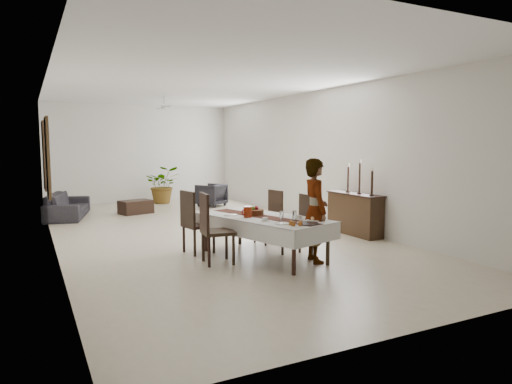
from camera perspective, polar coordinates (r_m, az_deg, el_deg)
The scene contains 86 objects.
floor at distance 10.04m, azimuth -6.49°, elevation -5.00°, with size 6.00×12.00×0.00m, color beige.
ceiling at distance 9.95m, azimuth -6.72°, elevation 13.41°, with size 6.00×12.00×0.02m, color white.
wall_back at distance 15.63m, azimuth -14.23°, elevation 4.68°, with size 6.00×0.02×3.20m, color silver.
wall_front at distance 4.72m, azimuth 19.42°, elevation 1.88°, with size 6.00×0.02×3.20m, color silver.
wall_left at distance 9.27m, azimuth -24.32°, elevation 3.55°, with size 0.02×12.00×3.20m, color silver.
wall_right at distance 11.26m, azimuth 7.93°, elevation 4.36°, with size 0.02×12.00×3.20m, color silver.
dining_table_top at distance 7.66m, azimuth 0.91°, elevation -3.36°, with size 0.92×2.20×0.05m, color black.
table_leg_fl at distance 6.73m, azimuth 4.75°, elevation -7.68°, with size 0.06×0.06×0.64m, color black.
table_leg_fr at distance 7.34m, azimuth 8.97°, elevation -6.58°, with size 0.06×0.06×0.64m, color black.
table_leg_bl at distance 8.24m, azimuth -6.25°, elevation -5.16°, with size 0.06×0.06×0.64m, color black.
table_leg_br at distance 8.74m, azimuth -2.03°, elevation -4.48°, with size 0.06×0.06×0.64m, color black.
tablecloth_top at distance 7.65m, azimuth 0.91°, elevation -3.15°, with size 1.08×2.37×0.01m, color silver.
tablecloth_drape_left at distance 7.31m, azimuth -2.10°, elevation -4.64°, with size 0.01×2.37×0.28m, color white.
tablecloth_drape_right at distance 8.06m, azimuth 3.64°, elevation -3.66°, with size 0.01×2.37×0.28m, color white.
tablecloth_drape_near at distance 6.90m, azimuth 7.84°, elevation -5.34°, with size 1.08×0.01×0.28m, color silver.
tablecloth_drape_far at distance 8.54m, azimuth -4.66°, elevation -3.11°, with size 1.08×0.01×0.28m, color white.
table_runner at distance 7.65m, azimuth 0.91°, elevation -3.10°, with size 0.32×2.30×0.00m, color #502116.
red_pitcher at distance 7.58m, azimuth -1.05°, elevation -2.50°, with size 0.14×0.14×0.18m, color maroon.
pitcher_handle at distance 7.53m, azimuth -1.49°, elevation -2.56°, with size 0.11×0.11×0.02m, color maroon.
wine_glass_near at distance 7.31m, azimuth 4.82°, elevation -2.94°, with size 0.06×0.06×0.16m, color silver.
wine_glass_mid at distance 7.23m, azimuth 3.21°, elevation -3.03°, with size 0.06×0.06×0.16m, color white.
teacup_right at distance 7.47m, azimuth 5.40°, elevation -3.14°, with size 0.08×0.08×0.06m, color silver.
saucer_right at distance 7.48m, azimuth 5.39°, elevation -3.31°, with size 0.14×0.14×0.01m, color white.
teacup_left at distance 7.23m, azimuth 1.15°, elevation -3.43°, with size 0.08×0.08×0.06m, color white.
saucer_left at distance 7.23m, azimuth 1.15°, elevation -3.60°, with size 0.14×0.14×0.01m, color silver.
plate_near_right at distance 7.32m, azimuth 7.17°, elevation -3.52°, with size 0.22×0.22×0.01m, color white.
bread_near_right at distance 7.32m, azimuth 7.17°, elevation -3.32°, with size 0.08×0.08×0.08m, color tan.
plate_near_left at distance 6.98m, azimuth 3.28°, elevation -3.95°, with size 0.22×0.22×0.01m, color white.
plate_far_left at distance 7.82m, azimuth -3.23°, elevation -2.87°, with size 0.22×0.22×0.01m, color white.
serving_tray at distance 7.01m, azimuth 6.47°, elevation -3.92°, with size 0.33×0.33×0.02m, color #45464B.
jam_jar_a at distance 6.83m, azimuth 5.57°, elevation -3.95°, with size 0.06×0.06×0.07m, color #9A4B16.
jam_jar_b at distance 6.80m, azimuth 4.71°, elevation -3.99°, with size 0.06×0.06×0.07m, color brown.
jam_jar_c at distance 6.89m, azimuth 4.39°, elevation -3.85°, with size 0.06×0.06×0.07m, color #9A5216.
fruit_basket at distance 7.84m, azimuth -0.03°, elevation -2.55°, with size 0.28×0.28×0.09m, color brown.
fruit_red at distance 7.86m, azimuth 0.03°, elevation -2.02°, with size 0.08×0.08×0.08m, color #A3101F.
fruit_green at distance 7.82m, azimuth -0.36°, elevation -2.06°, with size 0.07×0.07×0.07m, color #5C8828.
chair_right_near_seat at distance 7.84m, azimuth 5.18°, elevation -4.66°, with size 0.44×0.44×0.05m, color black.
chair_right_near_leg_fl at distance 7.85m, azimuth 7.02°, elevation -6.49°, with size 0.04×0.04×0.44m, color black.
chair_right_near_leg_fr at distance 8.14m, azimuth 5.49°, elevation -6.03°, with size 0.04×0.04×0.44m, color black.
chair_right_near_leg_bl at distance 7.64m, azimuth 4.82°, elevation -6.81°, with size 0.04×0.04×0.44m, color black.
chair_right_near_leg_br at distance 7.94m, azimuth 3.34°, elevation -6.32°, with size 0.04×0.04×0.44m, color black.
chair_right_near_back at distance 7.91m, azimuth 6.41°, elevation -2.37°, with size 0.44×0.04×0.56m, color black.
chair_right_far_seat at distance 8.83m, azimuth 1.44°, elevation -3.52°, with size 0.43×0.43×0.05m, color black.
chair_right_far_leg_fl at distance 8.85m, azimuth 3.05°, elevation -5.08°, with size 0.04×0.04×0.43m, color black.
chair_right_far_leg_fr at distance 9.12m, azimuth 1.65°, elevation -4.74°, with size 0.04×0.04×0.43m, color black.
chair_right_far_leg_bl at distance 8.63m, azimuth 1.22°, elevation -5.35°, with size 0.04×0.04×0.43m, color black.
chair_right_far_leg_br at distance 8.91m, azimuth -0.15°, elevation -4.99°, with size 0.04×0.04×0.43m, color black.
chair_right_far_back at distance 8.91m, azimuth 2.45°, elevation -1.53°, with size 0.43×0.04×0.55m, color black.
chair_left_near_seat at distance 7.36m, azimuth -4.78°, elevation -5.03°, with size 0.48×0.48×0.05m, color black.
chair_left_near_leg_fl at distance 7.55m, azimuth -6.62°, elevation -6.83°, with size 0.05×0.05×0.48m, color black.
chair_left_near_leg_fr at distance 7.18m, azimuth -5.88°, elevation -7.51°, with size 0.05×0.05×0.48m, color black.
chair_left_near_leg_bl at distance 7.65m, azimuth -3.72°, elevation -6.64°, with size 0.05×0.05×0.48m, color black.
chair_left_near_leg_br at distance 7.28m, azimuth -2.83°, elevation -7.29°, with size 0.05×0.05×0.48m, color black.
chair_left_near_back at distance 7.25m, azimuth -6.48°, elevation -2.57°, with size 0.48×0.04×0.62m, color black.
chair_left_far_seat at distance 8.10m, azimuth -7.19°, elevation -4.16°, with size 0.47×0.47×0.05m, color black.
chair_left_far_leg_fl at distance 8.22m, azimuth -9.01°, elevation -5.87°, with size 0.05×0.05×0.46m, color black.
chair_left_far_leg_fr at distance 7.89m, azimuth -7.67°, elevation -6.35°, with size 0.05×0.05×0.46m, color black.
chair_left_far_leg_bl at distance 8.40m, azimuth -6.70°, elevation -5.57°, with size 0.05×0.05×0.46m, color black.
chair_left_far_leg_br at distance 8.08m, azimuth -5.30°, elevation -6.02°, with size 0.05×0.05×0.46m, color black.
chair_left_far_back at distance 7.94m, azimuth -8.55°, elevation -2.04°, with size 0.47×0.04×0.60m, color black.
woman at distance 7.44m, azimuth 7.42°, elevation -2.30°, with size 0.61×0.40×1.69m, color #9A9DA3.
sideboard_body at distance 9.91m, azimuth 12.22°, elevation -2.76°, with size 0.38×1.42×0.85m, color black.
sideboard_top at distance 9.85m, azimuth 12.27°, elevation -0.24°, with size 0.42×1.47×0.03m, color black.
candlestick_near_base at distance 9.46m, azimuth 14.25°, elevation -0.37°, with size 0.09×0.09×0.03m, color black.
candlestick_near_shaft at distance 9.43m, azimuth 14.29°, elevation 1.14°, with size 0.05×0.05×0.47m, color black.
candlestick_near_candle at distance 9.41m, azimuth 14.34°, elevation 2.80°, with size 0.03×0.03×0.08m, color #EFE5CF.
candlestick_mid_base at distance 9.74m, azimuth 12.80°, elevation -0.15°, with size 0.09×0.09×0.03m, color black.
candlestick_mid_shaft at distance 9.71m, azimuth 12.84°, elevation 1.73°, with size 0.05×0.05×0.61m, color black.
candlestick_mid_candle at distance 9.70m, azimuth 12.89°, elevation 3.76°, with size 0.03×0.03×0.08m, color beige.
candlestick_far_base at distance 10.03m, azimuth 11.43°, elevation 0.05°, with size 0.09×0.09×0.03m, color black.
candlestick_far_shaft at distance 10.01m, azimuth 11.46°, elevation 1.61°, with size 0.05×0.05×0.52m, color black.
candlestick_far_candle at distance 9.99m, azimuth 11.50°, elevation 3.31°, with size 0.03×0.03×0.08m, color silver.
sofa at distance 12.92m, azimuth -22.48°, elevation -1.55°, with size 2.17×0.85×0.63m, color #2A272C.
armchair at distance 14.17m, azimuth -5.60°, elevation -0.36°, with size 0.74×0.77×0.70m, color #262328.
coffee_table at distance 13.01m, azimuth -14.80°, elevation -1.82°, with size 0.83×0.56×0.37m, color black.
potted_plant at distance 15.08m, azimuth -11.54°, elevation 0.90°, with size 1.09×0.94×1.21m, color #2F5E25.
mirror_frame_near at distance 11.47m, azimuth -24.60°, elevation 3.90°, with size 0.06×1.05×1.85m, color black.
mirror_glass_near at distance 11.47m, azimuth -24.43°, elevation 3.91°, with size 0.01×0.90×1.70m, color silver.
mirror_frame_far at distance 13.57m, azimuth -24.95°, elevation 4.13°, with size 0.06×1.05×1.85m, color black.
mirror_glass_far at distance 13.57m, azimuth -24.81°, elevation 4.14°, with size 0.01×0.90×1.70m, color silver.
fan_rod at distance 12.78m, azimuth -11.42°, elevation 11.22°, with size 0.04×0.04×0.20m, color silver.
fan_hub at distance 12.76m, azimuth -11.40°, elevation 10.33°, with size 0.16×0.16×0.08m, color silver.
fan_blade_n at distance 13.10m, azimuth -11.81°, elevation 10.21°, with size 0.10×0.55×0.01m, color silver.
fan_blade_s at distance 12.42m, azimuth -10.97°, elevation 10.46°, with size 0.10×0.55×0.01m, color beige.
fan_blade_e at distance 12.86m, azimuth -9.87°, elevation 10.33°, with size 0.55×0.10×0.01m, color silver.
fan_blade_w at distance 12.67m, azimuth -12.95°, elevation 10.33°, with size 0.55×0.10×0.01m, color white.
Camera 1 is at (-3.40, -9.26, 1.91)m, focal length 32.00 mm.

